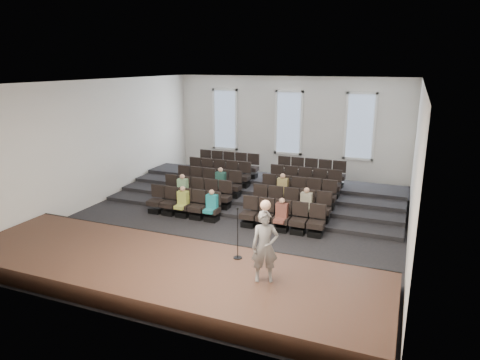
% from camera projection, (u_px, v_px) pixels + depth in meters
% --- Properties ---
extents(ground, '(14.00, 14.00, 0.00)m').
position_uv_depth(ground, '(236.00, 218.00, 16.01)').
color(ground, black).
rests_on(ground, ground).
extents(ceiling, '(12.00, 14.00, 0.02)m').
position_uv_depth(ceiling, '(236.00, 81.00, 14.69)').
color(ceiling, white).
rests_on(ceiling, ground).
extents(wall_back, '(12.00, 0.04, 5.00)m').
position_uv_depth(wall_back, '(289.00, 127.00, 21.63)').
color(wall_back, silver).
rests_on(wall_back, ground).
extents(wall_front, '(12.00, 0.04, 5.00)m').
position_uv_depth(wall_front, '(110.00, 215.00, 9.07)').
color(wall_front, silver).
rests_on(wall_front, ground).
extents(wall_left, '(0.04, 14.00, 5.00)m').
position_uv_depth(wall_left, '(100.00, 142.00, 17.52)').
color(wall_left, silver).
rests_on(wall_left, ground).
extents(wall_right, '(0.04, 14.00, 5.00)m').
position_uv_depth(wall_right, '(416.00, 167.00, 13.18)').
color(wall_right, silver).
rests_on(wall_right, ground).
extents(stage, '(11.80, 3.60, 0.50)m').
position_uv_depth(stage, '(163.00, 271.00, 11.38)').
color(stage, '#3D251A').
rests_on(stage, ground).
extents(stage_lip, '(11.80, 0.06, 0.52)m').
position_uv_depth(stage_lip, '(194.00, 246.00, 12.97)').
color(stage_lip, black).
rests_on(stage_lip, ground).
extents(risers, '(11.80, 4.80, 0.60)m').
position_uv_depth(risers, '(264.00, 190.00, 18.80)').
color(risers, black).
rests_on(risers, ground).
extents(seating_rows, '(6.80, 4.70, 1.67)m').
position_uv_depth(seating_rows, '(251.00, 190.00, 17.21)').
color(seating_rows, black).
rests_on(seating_rows, ground).
extents(windows, '(8.44, 0.10, 3.24)m').
position_uv_depth(windows, '(289.00, 123.00, 21.52)').
color(windows, white).
rests_on(windows, wall_back).
extents(audience, '(5.45, 2.64, 1.10)m').
position_uv_depth(audience, '(237.00, 195.00, 16.11)').
color(audience, '#A4B046').
rests_on(audience, seating_rows).
extents(speaker, '(0.76, 0.65, 1.77)m').
position_uv_depth(speaker, '(265.00, 247.00, 10.18)').
color(speaker, slate).
rests_on(speaker, stage).
extents(mic_stand, '(0.24, 0.24, 1.45)m').
position_uv_depth(mic_stand, '(238.00, 243.00, 11.48)').
color(mic_stand, black).
rests_on(mic_stand, stage).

